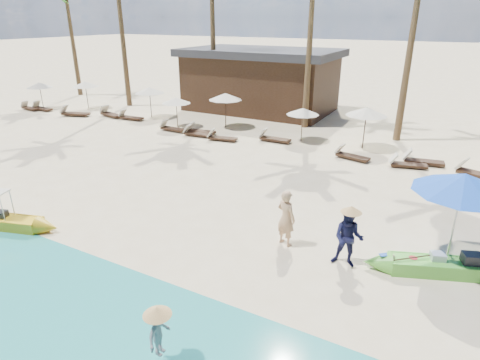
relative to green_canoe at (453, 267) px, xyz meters
The scene contains 28 objects.
ground 5.61m from the green_canoe, 165.43° to the right, with size 240.00×240.00×0.00m, color beige.
green_canoe is the anchor object (origin of this frame).
tourist 4.61m from the green_canoe, behind, with size 0.64×0.42×1.75m, color tan.
vendor_green 2.83m from the green_canoe, 160.85° to the right, with size 0.82×0.64×1.68m, color #15163A.
vendor_yellow 7.79m from the green_canoe, 129.74° to the right, with size 0.66×0.38×1.02m, color gray.
blue_umbrella 2.27m from the green_canoe, 110.30° to the left, with size 2.50×2.50×2.69m.
resort_parasol_0 29.27m from the green_canoe, 162.67° to the left, with size 1.86×1.86×1.92m.
lounger_0_left 29.38m from the green_canoe, 164.50° to the left, with size 1.67×0.65×0.55m.
lounger_0_right 28.55m from the green_canoe, 163.36° to the left, with size 1.75×0.62×0.59m.
resort_parasol_1 27.05m from the green_canoe, 157.50° to the left, with size 1.93×1.93×1.99m.
lounger_1_left 25.16m from the green_canoe, 161.35° to the left, with size 2.07×1.18×0.67m.
lounger_1_right 23.35m from the green_canoe, 157.03° to the left, with size 1.97×0.95×0.64m.
resort_parasol_2 21.60m from the green_canoe, 151.30° to the left, with size 1.97×1.97×2.03m.
lounger_2_left 21.66m from the green_canoe, 155.21° to the left, with size 1.77×0.64×0.59m.
resort_parasol_3 18.25m from the green_canoe, 150.05° to the left, with size 1.77×1.77×1.83m.
lounger_3_left 17.47m from the green_canoe, 152.35° to the left, with size 1.69×0.57×0.57m.
lounger_3_right 16.02m from the green_canoe, 148.42° to the left, with size 1.78×0.68×0.59m.
resort_parasol_4 16.85m from the green_canoe, 141.33° to the left, with size 2.04×2.04×2.10m.
lounger_4_left 15.67m from the green_canoe, 149.89° to the left, with size 1.67×0.65×0.55m.
lounger_4_right 14.17m from the green_canoe, 146.66° to the left, with size 1.72×0.79×0.56m.
resort_parasol_5 12.70m from the green_canoe, 128.71° to the left, with size 1.78×1.78×1.83m.
lounger_5_left 12.87m from the green_canoe, 135.69° to the left, with size 1.78×0.56×0.60m.
resort_parasol_6 11.24m from the green_canoe, 114.47° to the left, with size 2.09×2.09×2.15m.
lounger_6_left 9.37m from the green_canoe, 120.34° to the left, with size 1.75×0.87×0.57m.
lounger_6_right 8.40m from the green_canoe, 105.22° to the left, with size 1.73×0.89×0.56m.
lounger_7_left 9.01m from the green_canoe, 100.62° to the left, with size 1.89×0.84×0.62m.
lounger_7_right 8.21m from the green_canoe, 85.56° to the left, with size 2.03×1.19×0.66m.
pavilion_west 21.05m from the green_canoe, 129.85° to the left, with size 10.80×6.60×4.30m.
Camera 1 is at (4.72, -9.15, 6.36)m, focal length 30.00 mm.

